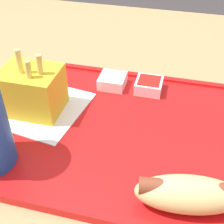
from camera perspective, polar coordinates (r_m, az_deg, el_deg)
food_tray at (r=0.50m, az=-0.00°, el=-3.11°), size 0.44×0.33×0.01m
paper_napkin at (r=0.55m, az=-14.08°, el=1.14°), size 0.19×0.17×0.00m
hot_dog_far at (r=0.39m, az=13.82°, el=-14.28°), size 0.13×0.07×0.05m
fries_carton at (r=0.52m, az=-14.35°, el=3.84°), size 0.09×0.07×0.11m
sauce_cup_mayo at (r=0.58m, az=0.09°, el=5.78°), size 0.05×0.05×0.02m
sauce_cup_ketchup at (r=0.57m, az=6.76°, el=4.90°), size 0.05×0.05×0.02m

